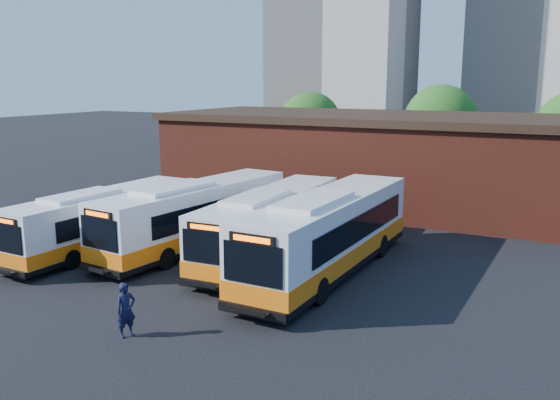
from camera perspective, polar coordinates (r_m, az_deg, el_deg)
The scene contains 9 objects.
ground at distance 26.01m, azimuth -5.95°, elevation -8.22°, with size 220.00×220.00×0.00m, color black.
bus_west at distance 32.20m, azimuth -16.63°, elevation -2.06°, with size 2.98×11.97×3.23m.
bus_midwest at distance 31.45m, azimuth -8.13°, elevation -1.71°, with size 4.17×13.33×3.58m.
bus_mideast at distance 29.56m, azimuth -0.92°, elevation -2.57°, with size 3.07×12.74×3.45m.
bus_east at distance 27.16m, azimuth 4.68°, elevation -3.52°, with size 3.27×14.09×3.81m.
transit_worker at distance 21.40m, azimuth -14.60°, elevation -10.21°, with size 0.71×0.46×1.94m, color black.
depot_building at distance 43.02m, azimuth 8.57°, elevation 4.04°, with size 28.60×12.60×6.40m.
tree_west at distance 57.63m, azimuth 2.92°, elevation 7.40°, with size 6.00×6.00×7.65m.
tree_mid at distance 55.80m, azimuth 15.21°, elevation 7.33°, with size 6.56×6.56×8.36m.
Camera 1 is at (13.41, -20.50, 8.75)m, focal length 38.00 mm.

